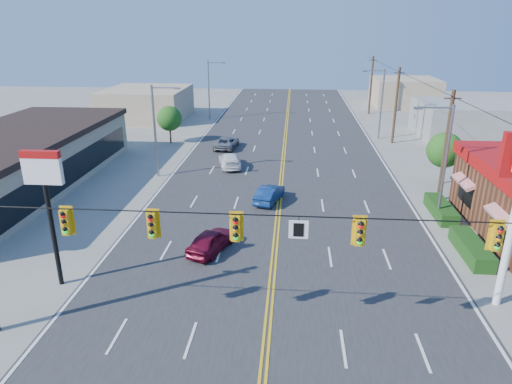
# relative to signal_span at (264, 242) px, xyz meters

# --- Properties ---
(ground) EXTENTS (160.00, 160.00, 0.00)m
(ground) POSITION_rel_signal_span_xyz_m (0.12, 0.00, -4.89)
(ground) COLOR gray
(ground) RESTS_ON ground
(road) EXTENTS (20.00, 120.00, 0.06)m
(road) POSITION_rel_signal_span_xyz_m (0.12, 20.00, -4.86)
(road) COLOR #2D2D30
(road) RESTS_ON ground
(signal_span) EXTENTS (24.32, 0.34, 9.00)m
(signal_span) POSITION_rel_signal_span_xyz_m (0.00, 0.00, 0.00)
(signal_span) COLOR #47301E
(signal_span) RESTS_ON ground
(strip_mall) EXTENTS (10.40, 26.40, 4.40)m
(strip_mall) POSITION_rel_signal_span_xyz_m (-21.88, 18.00, -2.63)
(strip_mall) COLOR tan
(strip_mall) RESTS_ON ground
(pizza_hut_sign) EXTENTS (1.90, 0.30, 6.85)m
(pizza_hut_sign) POSITION_rel_signal_span_xyz_m (-10.88, 4.00, 0.30)
(pizza_hut_sign) COLOR black
(pizza_hut_sign) RESTS_ON ground
(streetlight_se) EXTENTS (2.55, 0.25, 8.00)m
(streetlight_se) POSITION_rel_signal_span_xyz_m (10.91, 14.00, -0.37)
(streetlight_se) COLOR gray
(streetlight_se) RESTS_ON ground
(streetlight_ne) EXTENTS (2.55, 0.25, 8.00)m
(streetlight_ne) POSITION_rel_signal_span_xyz_m (10.91, 38.00, -0.37)
(streetlight_ne) COLOR gray
(streetlight_ne) RESTS_ON ground
(streetlight_sw) EXTENTS (2.55, 0.25, 8.00)m
(streetlight_sw) POSITION_rel_signal_span_xyz_m (-10.67, 22.00, -0.37)
(streetlight_sw) COLOR gray
(streetlight_sw) RESTS_ON ground
(streetlight_nw) EXTENTS (2.55, 0.25, 8.00)m
(streetlight_nw) POSITION_rel_signal_span_xyz_m (-10.67, 48.00, -0.37)
(streetlight_nw) COLOR gray
(streetlight_nw) RESTS_ON ground
(utility_pole_near) EXTENTS (0.28, 0.28, 8.40)m
(utility_pole_near) POSITION_rel_signal_span_xyz_m (12.32, 18.00, -0.69)
(utility_pole_near) COLOR #47301E
(utility_pole_near) RESTS_ON ground
(utility_pole_mid) EXTENTS (0.28, 0.28, 8.40)m
(utility_pole_mid) POSITION_rel_signal_span_xyz_m (12.32, 36.00, -0.69)
(utility_pole_mid) COLOR #47301E
(utility_pole_mid) RESTS_ON ground
(utility_pole_far) EXTENTS (0.28, 0.28, 8.40)m
(utility_pole_far) POSITION_rel_signal_span_xyz_m (12.32, 54.00, -0.69)
(utility_pole_far) COLOR #47301E
(utility_pole_far) RESTS_ON ground
(tree_kfc_rear) EXTENTS (2.94, 2.94, 4.41)m
(tree_kfc_rear) POSITION_rel_signal_span_xyz_m (13.62, 22.00, -1.95)
(tree_kfc_rear) COLOR #47301E
(tree_kfc_rear) RESTS_ON ground
(tree_west) EXTENTS (2.80, 2.80, 4.20)m
(tree_west) POSITION_rel_signal_span_xyz_m (-12.88, 34.00, -2.09)
(tree_west) COLOR #47301E
(tree_west) RESTS_ON ground
(bld_east_mid) EXTENTS (12.00, 10.00, 4.00)m
(bld_east_mid) POSITION_rel_signal_span_xyz_m (22.12, 40.00, -2.89)
(bld_east_mid) COLOR gray
(bld_east_mid) RESTS_ON ground
(bld_west_far) EXTENTS (11.00, 12.00, 4.20)m
(bld_west_far) POSITION_rel_signal_span_xyz_m (-19.88, 48.00, -2.79)
(bld_west_far) COLOR tan
(bld_west_far) RESTS_ON ground
(bld_east_far) EXTENTS (10.00, 10.00, 4.40)m
(bld_east_far) POSITION_rel_signal_span_xyz_m (19.12, 62.00, -2.69)
(bld_east_far) COLOR tan
(bld_east_far) RESTS_ON ground
(car_magenta) EXTENTS (2.78, 4.20, 1.33)m
(car_magenta) POSITION_rel_signal_span_xyz_m (-3.66, 8.20, -4.22)
(car_magenta) COLOR maroon
(car_magenta) RESTS_ON ground
(car_blue) EXTENTS (2.31, 4.07, 1.27)m
(car_blue) POSITION_rel_signal_span_xyz_m (-0.65, 16.47, -4.25)
(car_blue) COLOR navy
(car_blue) RESTS_ON ground
(car_white) EXTENTS (2.85, 4.80, 1.30)m
(car_white) POSITION_rel_signal_span_xyz_m (-4.87, 25.15, -4.23)
(car_white) COLOR white
(car_white) RESTS_ON ground
(car_silver) EXTENTS (2.52, 4.71, 1.26)m
(car_silver) POSITION_rel_signal_span_xyz_m (-6.16, 31.97, -4.26)
(car_silver) COLOR gray
(car_silver) RESTS_ON ground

